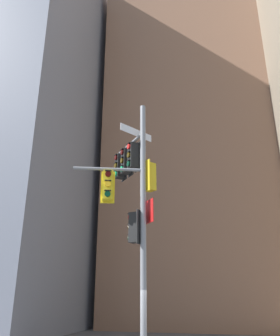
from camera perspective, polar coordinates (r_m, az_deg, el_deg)
The scene contains 3 objects.
building_tower_left at distance 31.82m, azimuth -20.81°, elevation 6.33°, with size 14.23×14.23×31.81m, color slate.
building_mid_block at distance 38.17m, azimuth 11.73°, elevation 8.51°, with size 17.94×17.94×40.95m, color brown.
signal_pole_assembly at distance 12.24m, azimuth -1.27°, elevation -3.88°, with size 2.70×2.75×8.99m.
Camera 1 is at (2.72, -10.95, 2.36)m, focal length 36.72 mm.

